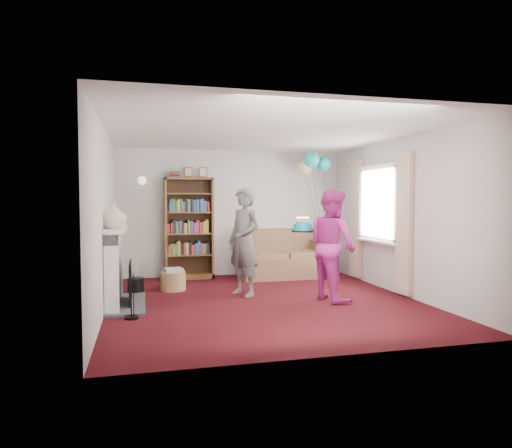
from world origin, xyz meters
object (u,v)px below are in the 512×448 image
object	(u,v)px
bookcase	(189,229)
person_striped	(244,242)
person_magenta	(332,245)
sofa	(283,259)
birthday_cake	(302,227)

from	to	relation	value
bookcase	person_striped	xyz separation A→B (m)	(0.70, -1.83, -0.10)
person_striped	person_magenta	size ratio (longest dim) A/B	1.02
sofa	person_magenta	size ratio (longest dim) A/B	1.05
sofa	birthday_cake	bearing A→B (deg)	-99.68
bookcase	person_magenta	bearing A→B (deg)	-52.07
bookcase	person_magenta	size ratio (longest dim) A/B	1.28
person_striped	birthday_cake	xyz separation A→B (m)	(0.79, -0.50, 0.25)
person_striped	birthday_cake	size ratio (longest dim) A/B	5.23
sofa	person_striped	xyz separation A→B (m)	(-1.14, -1.60, 0.51)
person_striped	person_magenta	bearing A→B (deg)	31.56
bookcase	sofa	distance (m)	1.94
bookcase	sofa	world-z (taller)	bookcase
sofa	person_magenta	bearing A→B (deg)	-88.18
person_magenta	birthday_cake	distance (m)	0.52
sofa	birthday_cake	distance (m)	2.25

